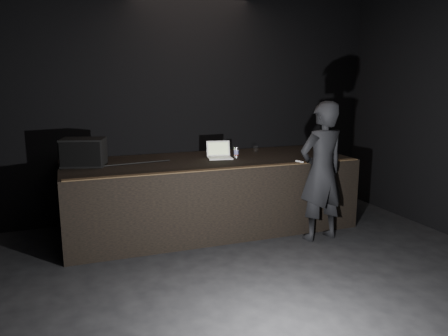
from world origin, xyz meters
TOP-DOWN VIEW (x-y plane):
  - ground at (0.00, 0.00)m, footprint 7.00×7.00m
  - room_walls at (0.00, 0.00)m, footprint 6.10×7.10m
  - stage_riser at (0.00, 2.73)m, footprint 4.00×1.50m
  - riser_lip at (0.00, 2.02)m, footprint 3.92×0.10m
  - stage_monitor at (-1.67, 2.85)m, footprint 0.63×0.53m
  - cable at (-1.05, 2.75)m, footprint 1.02×0.15m
  - laptop at (0.19, 2.81)m, footprint 0.39×0.36m
  - beer_can at (0.42, 2.72)m, footprint 0.07×0.07m
  - plastic_cup at (0.89, 3.10)m, footprint 0.08×0.08m
  - wii_remote at (1.09, 2.08)m, footprint 0.05×0.14m
  - person at (1.25, 1.78)m, footprint 0.72×0.51m

SIDE VIEW (x-z plane):
  - ground at x=0.00m, z-range 0.00..0.00m
  - stage_riser at x=0.00m, z-range 0.00..1.00m
  - person at x=1.25m, z-range 0.00..1.84m
  - riser_lip at x=0.00m, z-range 1.00..1.01m
  - cable at x=-1.05m, z-range 1.00..1.02m
  - wii_remote at x=1.09m, z-range 1.00..1.03m
  - plastic_cup at x=0.89m, z-range 1.00..1.10m
  - laptop at x=0.19m, z-range 0.94..1.18m
  - beer_can at x=0.42m, z-range 1.00..1.16m
  - stage_monitor at x=-1.67m, z-range 1.00..1.36m
  - room_walls at x=0.00m, z-range 0.26..3.78m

